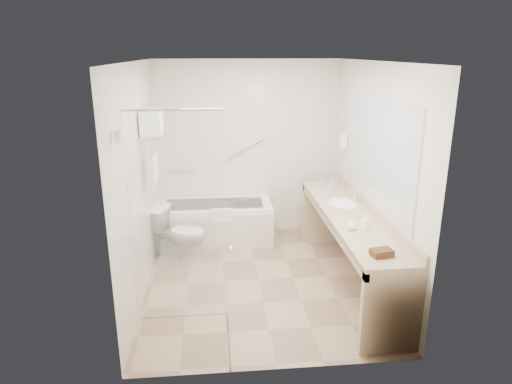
{
  "coord_description": "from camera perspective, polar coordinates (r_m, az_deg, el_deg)",
  "views": [
    {
      "loc": [
        -0.5,
        -4.84,
        2.61
      ],
      "look_at": [
        0.0,
        0.3,
        1.0
      ],
      "focal_mm": 32.0,
      "sensor_mm": 36.0,
      "label": 1
    }
  ],
  "objects": [
    {
      "name": "faucet",
      "position": [
        5.62,
        12.32,
        -0.48
      ],
      "size": [
        0.03,
        0.03,
        0.14
      ],
      "primitive_type": "cylinder",
      "color": "silver",
      "rests_on": "vanity_counter"
    },
    {
      "name": "water_bottle_left",
      "position": [
        6.09,
        9.38,
        1.23
      ],
      "size": [
        0.07,
        0.07,
        0.21
      ],
      "rotation": [
        0.0,
        0.0,
        -0.03
      ],
      "color": "silver",
      "rests_on": "vanity_counter"
    },
    {
      "name": "hairdryer_unit",
      "position": [
        6.25,
        10.87,
        6.31
      ],
      "size": [
        0.08,
        0.1,
        0.18
      ],
      "primitive_type": "cube",
      "color": "white",
      "rests_on": "wall_right"
    },
    {
      "name": "shower_enclosure",
      "position": [
        4.21,
        -6.98,
        -4.33
      ],
      "size": [
        0.96,
        0.91,
        2.11
      ],
      "color": "silver",
      "rests_on": "floor"
    },
    {
      "name": "water_bottle_right",
      "position": [
        5.76,
        8.93,
        0.16
      ],
      "size": [
        0.06,
        0.06,
        0.18
      ],
      "rotation": [
        0.0,
        0.0,
        0.23
      ],
      "color": "silver",
      "rests_on": "vanity_counter"
    },
    {
      "name": "toilet",
      "position": [
        6.0,
        -9.48,
        -5.13
      ],
      "size": [
        0.79,
        0.6,
        0.68
      ],
      "primitive_type": "imported",
      "rotation": [
        0.0,
        0.0,
        1.24
      ],
      "color": "white",
      "rests_on": "floor"
    },
    {
      "name": "grab_bar_short",
      "position": [
        6.63,
        -9.27,
        2.58
      ],
      "size": [
        0.4,
        0.03,
        0.03
      ],
      "primitive_type": "cylinder",
      "rotation": [
        0.0,
        1.57,
        0.0
      ],
      "color": "silver",
      "rests_on": "wall_back"
    },
    {
      "name": "wall_left",
      "position": [
        5.09,
        -14.39,
        1.27
      ],
      "size": [
        0.1,
        3.2,
        2.5
      ],
      "primitive_type": "cube",
      "color": "silver",
      "rests_on": "ground"
    },
    {
      "name": "wall_front",
      "position": [
        3.55,
        2.97,
        -5.23
      ],
      "size": [
        2.6,
        0.1,
        2.5
      ],
      "primitive_type": "cube",
      "color": "silver",
      "rests_on": "ground"
    },
    {
      "name": "amenity_basket",
      "position": [
        4.25,
        15.44,
        -7.32
      ],
      "size": [
        0.21,
        0.16,
        0.06
      ],
      "primitive_type": "cube",
      "rotation": [
        0.0,
        0.0,
        0.19
      ],
      "color": "#4F341C",
      "rests_on": "vanity_counter"
    },
    {
      "name": "mirror",
      "position": [
        5.13,
        15.05,
        4.8
      ],
      "size": [
        0.02,
        2.0,
        1.2
      ],
      "primitive_type": "cube",
      "color": "silver",
      "rests_on": "wall_right"
    },
    {
      "name": "floor",
      "position": [
        5.52,
        0.31,
        -10.9
      ],
      "size": [
        3.2,
        3.2,
        0.0
      ],
      "primitive_type": "plane",
      "color": "#9F8262",
      "rests_on": "ground"
    },
    {
      "name": "drinking_glass_far",
      "position": [
        5.82,
        8.56,
        -0.04
      ],
      "size": [
        0.07,
        0.07,
        0.08
      ],
      "primitive_type": "cylinder",
      "rotation": [
        0.0,
        0.0,
        0.11
      ],
      "color": "silver",
      "rests_on": "vanity_counter"
    },
    {
      "name": "bathtub",
      "position": [
        6.51,
        -5.19,
        -3.77
      ],
      "size": [
        1.6,
        0.73,
        0.59
      ],
      "color": "white",
      "rests_on": "floor"
    },
    {
      "name": "wall_back",
      "position": [
        6.6,
        -1.09,
        5.42
      ],
      "size": [
        2.6,
        0.1,
        2.5
      ],
      "primitive_type": "cube",
      "color": "silver",
      "rests_on": "ground"
    },
    {
      "name": "grab_bar_long",
      "position": [
        6.56,
        -1.5,
        5.34
      ],
      "size": [
        0.53,
        0.03,
        0.33
      ],
      "primitive_type": "cylinder",
      "rotation": [
        0.0,
        1.05,
        0.0
      ],
      "color": "silver",
      "rests_on": "wall_back"
    },
    {
      "name": "vanity_counter",
      "position": [
        5.31,
        11.59,
        -4.83
      ],
      "size": [
        0.55,
        2.7,
        0.95
      ],
      "color": "tan",
      "rests_on": "floor"
    },
    {
      "name": "soap_bottle_b",
      "position": [
        4.77,
        11.89,
        -4.07
      ],
      "size": [
        0.13,
        0.15,
        0.1
      ],
      "primitive_type": "imported",
      "rotation": [
        0.0,
        0.0,
        -0.33
      ],
      "color": "white",
      "rests_on": "vanity_counter"
    },
    {
      "name": "towel_shelf",
      "position": [
        5.3,
        -12.86,
        7.6
      ],
      "size": [
        0.24,
        0.55,
        0.81
      ],
      "color": "silver",
      "rests_on": "wall_left"
    },
    {
      "name": "soap_bottle_a",
      "position": [
        4.83,
        13.5,
        -4.13
      ],
      "size": [
        0.1,
        0.16,
        0.07
      ],
      "primitive_type": "imported",
      "rotation": [
        0.0,
        0.0,
        0.24
      ],
      "color": "white",
      "rests_on": "vanity_counter"
    },
    {
      "name": "water_bottle_mid",
      "position": [
        5.98,
        9.67,
        0.83
      ],
      "size": [
        0.06,
        0.06,
        0.19
      ],
      "rotation": [
        0.0,
        0.0,
        -0.41
      ],
      "color": "silver",
      "rests_on": "vanity_counter"
    },
    {
      "name": "drinking_glass_near",
      "position": [
        6.27,
        8.31,
        1.26
      ],
      "size": [
        0.08,
        0.08,
        0.09
      ],
      "primitive_type": "cylinder",
      "rotation": [
        0.0,
        0.0,
        -0.09
      ],
      "color": "silver",
      "rests_on": "vanity_counter"
    },
    {
      "name": "wall_right",
      "position": [
        5.34,
        14.36,
        2.01
      ],
      "size": [
        0.1,
        3.2,
        2.5
      ],
      "primitive_type": "cube",
      "color": "silver",
      "rests_on": "ground"
    },
    {
      "name": "sink",
      "position": [
        5.61,
        10.84,
        -1.6
      ],
      "size": [
        0.4,
        0.52,
        0.14
      ],
      "primitive_type": "ellipsoid",
      "color": "white",
      "rests_on": "vanity_counter"
    },
    {
      "name": "ceiling",
      "position": [
        4.87,
        0.35,
        16.03
      ],
      "size": [
        2.6,
        3.2,
        0.1
      ],
      "primitive_type": "cube",
      "color": "silver",
      "rests_on": "wall_back"
    }
  ]
}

